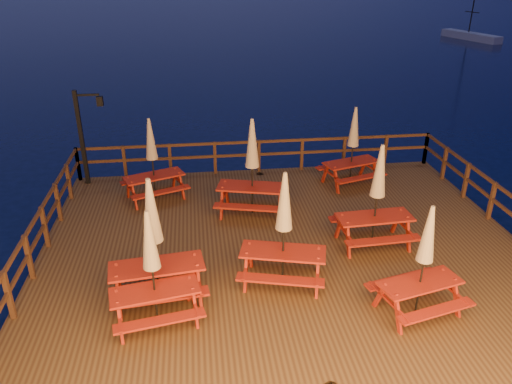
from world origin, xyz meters
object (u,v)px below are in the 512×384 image
(sailboat, at_px, (471,36))
(picnic_table_0, at_px, (284,228))
(picnic_table_1, at_px, (377,195))
(picnic_table_2, at_px, (152,158))
(lamp_post, at_px, (85,129))

(sailboat, height_order, picnic_table_0, sailboat)
(sailboat, relative_size, picnic_table_0, 3.67)
(picnic_table_1, xyz_separation_m, picnic_table_2, (-5.55, 3.38, -0.09))
(sailboat, xyz_separation_m, picnic_table_2, (-27.26, -31.78, 1.36))
(sailboat, bearing_deg, picnic_table_0, -140.26)
(picnic_table_2, bearing_deg, picnic_table_1, -52.91)
(lamp_post, xyz_separation_m, picnic_table_0, (5.09, -6.06, -0.43))
(picnic_table_1, bearing_deg, sailboat, 55.00)
(lamp_post, distance_m, picnic_table_2, 2.53)
(sailboat, distance_m, picnic_table_2, 41.89)
(lamp_post, relative_size, sailboat, 0.31)
(lamp_post, bearing_deg, picnic_table_1, -32.15)
(picnic_table_0, bearing_deg, sailboat, 71.41)
(sailboat, bearing_deg, lamp_post, -150.62)
(picnic_table_0, bearing_deg, picnic_table_1, 42.20)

